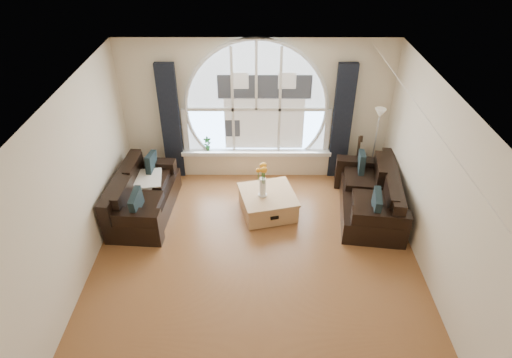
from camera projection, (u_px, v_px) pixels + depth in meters
name	position (u px, v px, depth m)	size (l,w,h in m)	color
ground	(256.00, 270.00, 6.61)	(5.00, 5.50, 0.01)	brown
ceiling	(256.00, 105.00, 5.11)	(5.00, 5.50, 0.01)	silver
wall_back	(256.00, 110.00, 8.14)	(5.00, 0.01, 2.70)	beige
wall_left	(70.00, 198.00, 5.87)	(0.01, 5.50, 2.70)	beige
wall_right	(442.00, 198.00, 5.86)	(0.01, 5.50, 2.70)	beige
attic_slope	(437.00, 132.00, 5.30)	(0.92, 5.50, 0.72)	silver
arched_window	(256.00, 97.00, 7.97)	(2.60, 0.06, 2.15)	silver
window_sill	(256.00, 152.00, 8.53)	(2.90, 0.22, 0.08)	white
window_frame	(256.00, 98.00, 7.94)	(2.76, 0.08, 2.15)	white
neighbor_house	(264.00, 104.00, 8.02)	(1.70, 0.02, 1.50)	silver
curtain_left	(171.00, 123.00, 8.16)	(0.35, 0.12, 2.30)	black
curtain_right	(342.00, 123.00, 8.15)	(0.35, 0.12, 2.30)	black
sofa_left	(143.00, 194.00, 7.55)	(0.89, 1.77, 0.79)	black
sofa_right	(369.00, 194.00, 7.55)	(0.91, 1.82, 0.81)	black
coffee_chest	(268.00, 202.00, 7.65)	(0.91, 0.91, 0.45)	#A97847
throw_blanket	(146.00, 180.00, 7.73)	(0.55, 0.55, 0.10)	silver
vase_flowers	(263.00, 177.00, 7.29)	(0.24, 0.24, 0.70)	white
floor_lamp	(374.00, 149.00, 8.06)	(0.24, 0.24, 1.60)	#B2B2B2
guitar	(357.00, 158.00, 8.31)	(0.36, 0.24, 1.06)	brown
potted_plant	(207.00, 144.00, 8.43)	(0.15, 0.10, 0.29)	#1E6023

